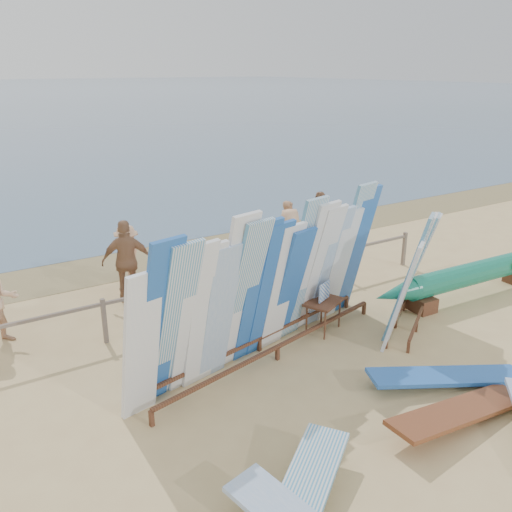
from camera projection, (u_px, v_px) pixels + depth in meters
ground at (282, 385)px, 8.97m from camera, size 160.00×160.00×0.00m
wet_sand_strip at (131, 260)px, 14.71m from camera, size 40.00×2.60×0.01m
fence at (199, 290)px, 11.15m from camera, size 12.08×0.08×0.90m
main_surfboard_rack at (269, 289)px, 9.46m from camera, size 5.77×1.94×2.90m
side_surfboard_rack at (411, 277)px, 10.46m from camera, size 2.16×1.72×2.51m
outrigger_canoe at (475, 274)px, 12.26m from camera, size 5.89×0.79×0.83m
vendor_table at (323, 315)px, 10.70m from camera, size 0.93×0.81×1.03m
flat_board_d at (447, 384)px, 8.99m from camera, size 2.71×1.54×0.29m
flat_board_c at (460, 422)px, 8.02m from camera, size 2.69×0.58×0.40m
beach_chair_left at (166, 294)px, 11.93m from camera, size 0.72×0.73×0.82m
beach_chair_right at (211, 286)px, 12.27m from camera, size 0.84×0.85×0.97m
stroller at (289, 262)px, 13.32m from camera, size 0.79×0.93×1.07m
beachgoer_10 at (319, 223)px, 15.05m from camera, size 1.04×1.04×1.76m
beachgoer_7 at (289, 231)px, 14.55m from camera, size 0.66×0.47×1.63m
beachgoer_3 at (128, 257)px, 12.63m from camera, size 0.93×1.05×1.55m
beachgoer_6 at (289, 245)px, 13.12m from camera, size 0.56×0.94×1.80m
beachgoer_4 at (127, 261)px, 11.91m from camera, size 1.19×0.82×1.87m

